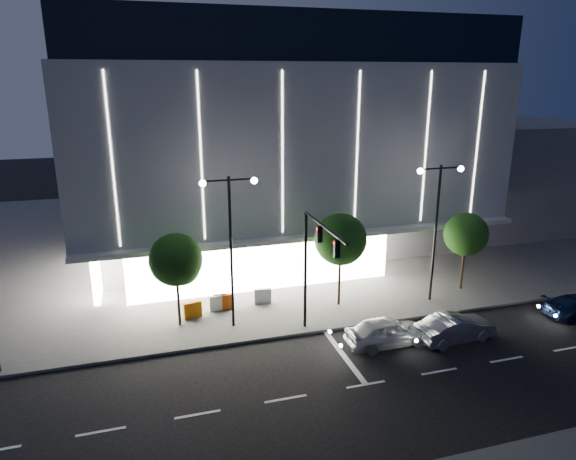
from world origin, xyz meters
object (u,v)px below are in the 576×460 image
(street_lamp_west, at_px, (230,231))
(car_lead, at_px, (387,332))
(traffic_mast, at_px, (314,255))
(tree_left, at_px, (176,262))
(car_second, at_px, (456,328))
(tree_mid, at_px, (341,242))
(barrier_d, at_px, (263,296))
(street_lamp_east, at_px, (437,214))
(barrier_a, at_px, (193,310))
(barrier_b, at_px, (218,303))
(barrier_c, at_px, (223,302))
(tree_right, at_px, (466,236))

(street_lamp_west, relative_size, car_lead, 1.94)
(traffic_mast, distance_m, tree_left, 7.95)
(car_lead, height_order, car_second, car_lead)
(tree_mid, bearing_deg, traffic_mast, -129.42)
(barrier_d, bearing_deg, car_second, -34.53)
(tree_mid, relative_size, car_second, 1.34)
(street_lamp_east, relative_size, car_second, 1.96)
(barrier_a, distance_m, barrier_b, 1.72)
(street_lamp_west, xyz_separation_m, barrier_c, (-0.23, 2.35, -5.31))
(street_lamp_west, xyz_separation_m, tree_right, (16.03, 1.02, -2.07))
(traffic_mast, bearing_deg, tree_mid, 50.58)
(traffic_mast, relative_size, tree_mid, 1.15)
(street_lamp_west, xyz_separation_m, tree_left, (-2.97, 1.02, -1.92))
(traffic_mast, height_order, tree_mid, traffic_mast)
(tree_left, distance_m, car_second, 16.07)
(tree_left, distance_m, tree_right, 19.00)
(tree_mid, height_order, car_second, tree_mid)
(barrier_b, height_order, barrier_c, same)
(traffic_mast, relative_size, tree_right, 1.28)
(tree_right, bearing_deg, car_lead, -147.36)
(barrier_a, height_order, barrier_c, same)
(tree_right, height_order, car_lead, tree_right)
(street_lamp_west, bearing_deg, street_lamp_east, 0.00)
(street_lamp_west, distance_m, car_lead, 10.22)
(barrier_c, bearing_deg, barrier_d, 9.88)
(tree_mid, height_order, tree_right, tree_mid)
(car_lead, distance_m, barrier_c, 10.35)
(barrier_c, bearing_deg, barrier_a, -155.94)
(tree_left, height_order, car_second, tree_left)
(traffic_mast, bearing_deg, barrier_a, 144.42)
(tree_left, height_order, barrier_b, tree_left)
(barrier_d, bearing_deg, barrier_a, -166.17)
(traffic_mast, height_order, barrier_c, traffic_mast)
(car_second, relative_size, barrier_a, 4.17)
(street_lamp_east, xyz_separation_m, barrier_d, (-10.64, 2.49, -5.31))
(tree_left, xyz_separation_m, barrier_d, (5.34, 1.47, -3.38))
(tree_mid, distance_m, car_second, 8.32)
(street_lamp_west, bearing_deg, tree_right, 3.64)
(tree_mid, xyz_separation_m, car_second, (4.55, -5.98, -3.58))
(traffic_mast, height_order, barrier_a, traffic_mast)
(street_lamp_east, relative_size, barrier_d, 8.18)
(street_lamp_east, height_order, tree_right, street_lamp_east)
(barrier_b, bearing_deg, tree_left, -159.28)
(tree_mid, bearing_deg, tree_left, -180.00)
(street_lamp_west, bearing_deg, traffic_mast, -33.65)
(barrier_a, xyz_separation_m, barrier_b, (1.62, 0.58, 0.00))
(street_lamp_east, relative_size, tree_mid, 1.46)
(tree_left, bearing_deg, barrier_b, 28.11)
(tree_right, height_order, barrier_d, tree_right)
(tree_left, height_order, tree_mid, tree_mid)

